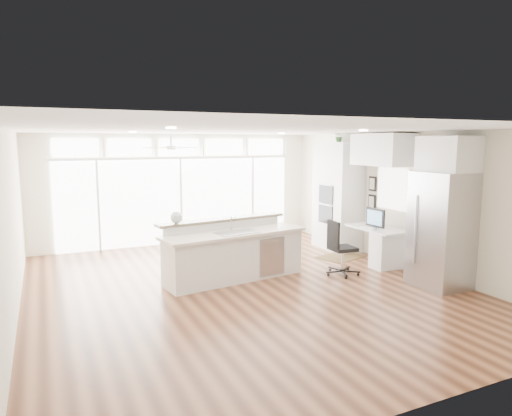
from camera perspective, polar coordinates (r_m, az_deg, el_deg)
name	(u,v)px	position (r m, az deg, el deg)	size (l,w,h in m)	color
floor	(245,288)	(8.02, -1.41, -10.00)	(7.00, 8.00, 0.02)	#492616
ceiling	(244,130)	(7.62, -1.48, 9.74)	(7.00, 8.00, 0.02)	white
wall_back	(180,189)	(11.45, -9.52, 2.37)	(7.00, 0.04, 2.70)	silver
wall_front	(422,271)	(4.42, 20.08, -7.37)	(7.00, 0.04, 2.70)	silver
wall_left	(10,227)	(7.08, -28.36, -2.11)	(0.04, 8.00, 2.70)	silver
wall_right	(404,200)	(9.64, 17.97, 0.99)	(0.04, 8.00, 2.70)	silver
glass_wall	(181,201)	(11.43, -9.40, 0.84)	(5.80, 0.06, 2.08)	white
transom_row	(179,147)	(11.34, -9.56, 7.52)	(5.90, 0.06, 0.40)	white
desk_window	(392,189)	(9.81, 16.66, 2.34)	(0.04, 0.85, 0.85)	silver
ceiling_fan	(171,143)	(10.11, -10.57, 7.99)	(1.16, 1.16, 0.32)	silver
recessed_lights	(240,131)	(7.80, -2.08, 9.55)	(3.40, 3.00, 0.02)	white
oven_cabinet	(338,196)	(10.83, 10.17, 1.49)	(0.64, 1.20, 2.50)	white
desk_nook	(377,246)	(9.78, 14.93, -4.56)	(0.72, 1.30, 0.76)	white
upper_cabinets	(383,150)	(9.58, 15.55, 7.04)	(0.64, 1.30, 0.64)	white
refrigerator	(441,230)	(8.48, 22.15, -2.56)	(0.76, 0.90, 2.00)	#A6A5AA
fridge_cabinet	(448,154)	(8.40, 22.92, 6.23)	(0.64, 0.90, 0.60)	white
framed_photos	(372,193)	(10.30, 14.33, 1.85)	(0.06, 0.22, 0.80)	black
kitchen_island	(234,250)	(8.37, -2.72, -5.33)	(2.71, 1.02, 1.08)	white
rug	(340,257)	(10.23, 10.51, -6.01)	(0.96, 0.70, 0.01)	#332310
office_chair	(343,248)	(8.79, 10.79, -4.93)	(0.54, 0.50, 1.04)	black
fishbowl	(176,217)	(8.17, -9.93, -1.16)	(0.21, 0.21, 0.21)	silver
monitor	(375,218)	(9.62, 14.69, -1.17)	(0.08, 0.51, 0.42)	black
keyboard	(368,228)	(9.55, 13.86, -2.45)	(0.13, 0.34, 0.02)	white
potted_plant	(339,137)	(10.76, 10.35, 8.69)	(0.25, 0.28, 0.22)	#33632A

